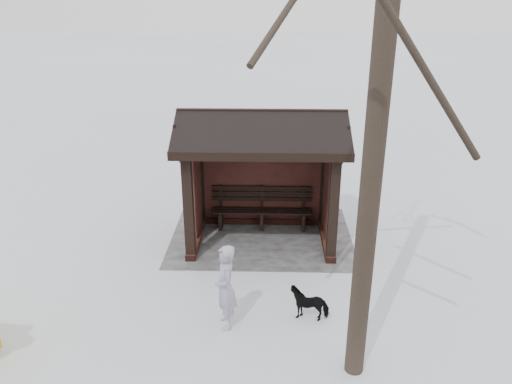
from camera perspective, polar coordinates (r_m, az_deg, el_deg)
ground at (r=11.65m, az=0.60°, el=-5.54°), size 120.00×120.00×0.00m
trampled_patch at (r=11.83m, az=0.62°, el=-5.05°), size 4.20×3.20×0.02m
bus_shelter at (r=10.97m, az=0.66°, el=4.91°), size 3.60×2.40×3.09m
pedestrian at (r=8.56m, az=-3.51°, el=-10.82°), size 0.49×0.63×1.53m
dog at (r=9.07m, az=6.13°, el=-12.40°), size 0.72×0.39×0.59m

